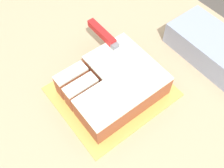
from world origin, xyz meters
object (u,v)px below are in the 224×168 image
object	(u,v)px
knife	(107,38)
cake_board	(112,92)
storage_box	(211,47)
cake	(114,84)

from	to	relation	value
knife	cake_board	bearing A→B (deg)	-31.12
cake_board	knife	size ratio (longest dim) A/B	1.14
cake_board	knife	world-z (taller)	knife
knife	storage_box	size ratio (longest dim) A/B	1.04
knife	cake	bearing A→B (deg)	-28.61
cake	knife	bearing A→B (deg)	151.35
storage_box	knife	bearing A→B (deg)	-126.03
cake	knife	world-z (taller)	knife
cake	knife	distance (m)	0.15
cake_board	storage_box	size ratio (longest dim) A/B	1.18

